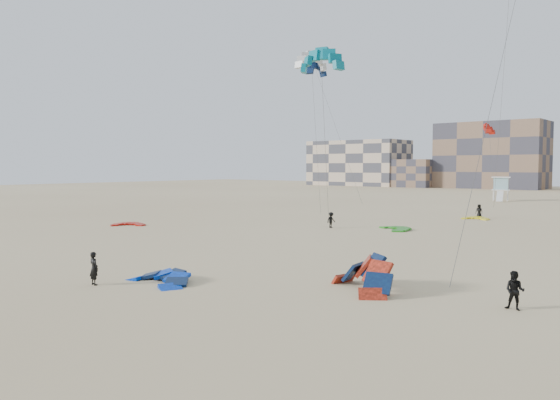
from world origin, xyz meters
The scene contains 18 objects.
ground centered at (0.00, 0.00, 0.00)m, with size 320.00×320.00×0.00m, color beige.
kite_ground_blue centered at (-1.54, -1.12, 0.00)m, with size 3.74×3.83×1.03m, color #0045F1, non-canonical shape.
kite_ground_orange centered at (7.55, 4.11, 0.00)m, with size 4.39×3.32×2.85m, color red, non-canonical shape.
kite_ground_red centered at (-26.24, 14.05, 0.00)m, with size 3.07×3.25×0.46m, color red, non-canonical shape.
kite_ground_green centered at (-3.32, 28.19, 0.00)m, with size 3.55×3.76×0.43m, color #1A9519, non-canonical shape.
kite_ground_yellow centered at (-1.17, 43.33, 0.00)m, with size 2.79×2.93×0.50m, color yellow, non-canonical shape.
kitesurfer_main centered at (-3.67, -3.64, 0.86)m, with size 0.62×0.41×1.71m, color black.
kitesurfer_b centered at (14.46, 5.03, 0.83)m, with size 0.81×0.63×1.67m, color black.
kitesurfer_c centered at (-8.98, 25.59, 0.78)m, with size 1.01×0.58×1.56m, color black.
kitesurfer_e centered at (-1.29, 44.87, 0.82)m, with size 0.80×0.52×1.64m, color black.
kite_fly_teal_a centered at (-5.26, 18.57, 14.67)m, with size 4.24×6.07×14.85m.
kite_fly_grey centered at (-14.57, 29.80, 17.40)m, with size 4.90×4.56×17.58m.
kite_fly_navy centered at (-25.04, 45.03, 19.78)m, with size 9.77×3.84×20.27m.
kite_fly_red centered at (-6.78, 63.64, 11.49)m, with size 4.77×7.18×11.86m.
lifeguard_tower_far centered at (-9.90, 79.56, 2.09)m, with size 3.64×6.14×4.22m.
condo_west_a centered at (-70.00, 130.00, 7.00)m, with size 30.00×15.00×14.00m, color #CAB094.
condo_west_b centered at (-30.00, 134.00, 9.00)m, with size 28.00×14.00×18.00m, color brown.
condo_fill_left centered at (-50.00, 128.00, 4.00)m, with size 12.00×10.00×8.00m, color brown.
Camera 1 is at (21.35, -18.82, 6.10)m, focal length 35.00 mm.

